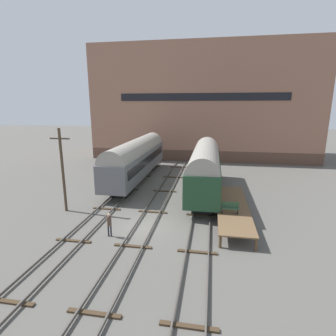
{
  "coord_description": "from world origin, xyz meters",
  "views": [
    {
      "loc": [
        5.05,
        -18.41,
        9.3
      ],
      "look_at": [
        0.0,
        11.17,
        2.2
      ],
      "focal_mm": 28.0,
      "sensor_mm": 36.0,
      "label": 1
    }
  ],
  "objects_px": {
    "train_car_green": "(205,166)",
    "utility_pole": "(63,169)",
    "person_worker": "(109,222)",
    "train_car_grey": "(137,157)",
    "bench": "(230,207)"
  },
  "relations": [
    {
      "from": "train_car_green",
      "to": "utility_pole",
      "type": "distance_m",
      "value": 14.14
    },
    {
      "from": "train_car_grey",
      "to": "person_worker",
      "type": "relative_size",
      "value": 10.27
    },
    {
      "from": "train_car_green",
      "to": "person_worker",
      "type": "xyz_separation_m",
      "value": [
        -6.46,
        -10.98,
        -1.93
      ]
    },
    {
      "from": "train_car_grey",
      "to": "bench",
      "type": "xyz_separation_m",
      "value": [
        10.98,
        -11.51,
        -1.51
      ]
    },
    {
      "from": "train_car_green",
      "to": "person_worker",
      "type": "height_order",
      "value": "train_car_green"
    },
    {
      "from": "utility_pole",
      "to": "person_worker",
      "type": "bearing_deg",
      "value": -34.26
    },
    {
      "from": "train_car_green",
      "to": "train_car_grey",
      "type": "relative_size",
      "value": 0.82
    },
    {
      "from": "train_car_green",
      "to": "train_car_grey",
      "type": "distance_m",
      "value": 9.61
    },
    {
      "from": "bench",
      "to": "utility_pole",
      "type": "xyz_separation_m",
      "value": [
        -14.5,
        0.4,
        2.45
      ]
    },
    {
      "from": "train_car_grey",
      "to": "train_car_green",
      "type": "bearing_deg",
      "value": -25.0
    },
    {
      "from": "bench",
      "to": "train_car_grey",
      "type": "bearing_deg",
      "value": 133.66
    },
    {
      "from": "person_worker",
      "to": "train_car_grey",
      "type": "bearing_deg",
      "value": 98.5
    },
    {
      "from": "person_worker",
      "to": "bench",
      "type": "bearing_deg",
      "value": 21.99
    },
    {
      "from": "train_car_green",
      "to": "utility_pole",
      "type": "bearing_deg",
      "value": -150.03
    },
    {
      "from": "utility_pole",
      "to": "train_car_green",
      "type": "bearing_deg",
      "value": 29.97
    }
  ]
}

